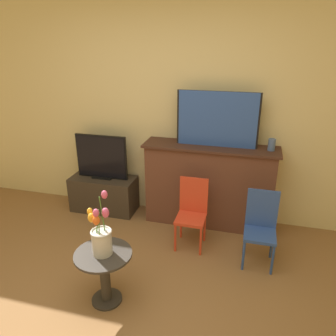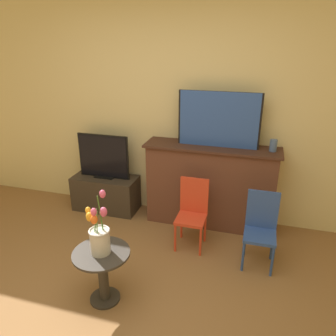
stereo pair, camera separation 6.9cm
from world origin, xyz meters
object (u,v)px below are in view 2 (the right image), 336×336
at_px(tv_monitor, 103,157).
at_px(chair_red, 192,210).
at_px(painting, 219,120).
at_px(vase_tulips, 99,236).
at_px(chair_blue, 261,226).

xyz_separation_m(tv_monitor, chair_red, (1.21, -0.45, -0.30)).
height_order(painting, vase_tulips, painting).
bearing_deg(painting, chair_red, -108.13).
distance_m(chair_red, vase_tulips, 1.15).
bearing_deg(tv_monitor, painting, 1.21).
height_order(chair_red, vase_tulips, vase_tulips).
bearing_deg(tv_monitor, chair_blue, -16.61).
bearing_deg(chair_red, painting, 71.87).
distance_m(tv_monitor, chair_red, 1.32).
relative_size(painting, vase_tulips, 1.66).
relative_size(painting, chair_red, 1.20).
height_order(chair_blue, vase_tulips, vase_tulips).
relative_size(painting, chair_blue, 1.20).
bearing_deg(chair_red, tv_monitor, 159.74).
bearing_deg(chair_blue, vase_tulips, -143.84).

